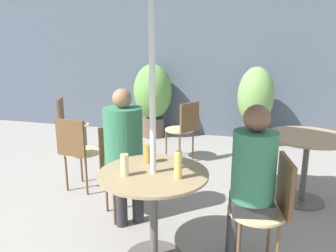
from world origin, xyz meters
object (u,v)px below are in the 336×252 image
at_px(bistro_chair_2, 77,148).
at_px(bistro_chair_4, 68,120).
at_px(bistro_chair_3, 184,126).
at_px(cafe_table_near, 154,194).
at_px(beer_glass_2, 149,154).
at_px(beer_glass_0, 125,165).
at_px(bistro_chair_1, 120,162).
at_px(cafe_table_far, 306,151).
at_px(bistro_chair_0, 270,202).
at_px(seated_person_1, 124,145).
at_px(beer_glass_1, 178,165).
at_px(seated_person_0, 252,174).
at_px(potted_plant_0, 153,95).
at_px(potted_plant_1, 255,103).

bearing_deg(bistro_chair_2, bistro_chair_4, -47.23).
height_order(bistro_chair_2, bistro_chair_3, same).
relative_size(cafe_table_near, beer_glass_2, 5.56).
bearing_deg(beer_glass_0, bistro_chair_2, 134.22).
distance_m(bistro_chair_1, bistro_chair_3, 1.61).
distance_m(cafe_table_far, beer_glass_2, 1.77).
distance_m(bistro_chair_0, seated_person_1, 1.36).
bearing_deg(bistro_chair_3, cafe_table_near, 37.78).
height_order(bistro_chair_3, beer_glass_1, beer_glass_1).
height_order(bistro_chair_0, bistro_chair_2, same).
xyz_separation_m(cafe_table_near, bistro_chair_2, (-1.19, 0.93, -0.03)).
bearing_deg(cafe_table_far, beer_glass_2, -138.44).
height_order(bistro_chair_3, seated_person_0, seated_person_0).
bearing_deg(seated_person_0, cafe_table_near, -90.00).
distance_m(bistro_chair_0, bistro_chair_4, 3.44).
bearing_deg(bistro_chair_4, bistro_chair_3, -108.91).
xyz_separation_m(cafe_table_far, seated_person_0, (-0.53, -1.22, 0.18)).
distance_m(cafe_table_far, beer_glass_1, 1.75).
xyz_separation_m(bistro_chair_1, bistro_chair_3, (0.28, 1.58, 0.00)).
height_order(bistro_chair_2, bistro_chair_4, same).
bearing_deg(bistro_chair_1, beer_glass_0, -104.13).
bearing_deg(beer_glass_2, bistro_chair_1, 134.49).
bearing_deg(potted_plant_0, beer_glass_2, -72.47).
bearing_deg(potted_plant_0, cafe_table_far, -40.71).
bearing_deg(beer_glass_0, beer_glass_1, 8.20).
distance_m(bistro_chair_2, seated_person_1, 0.86).
height_order(cafe_table_near, beer_glass_0, beer_glass_0).
height_order(bistro_chair_0, bistro_chair_1, same).
distance_m(beer_glass_1, beer_glass_2, 0.38).
distance_m(bistro_chair_3, seated_person_1, 1.72).
relative_size(bistro_chair_4, potted_plant_0, 0.66).
height_order(bistro_chair_3, seated_person_1, seated_person_1).
xyz_separation_m(bistro_chair_3, beer_glass_2, (0.17, -2.04, 0.28)).
bearing_deg(bistro_chair_2, seated_person_1, 158.52).
bearing_deg(seated_person_1, cafe_table_near, -90.00).
relative_size(cafe_table_far, potted_plant_1, 0.65).
distance_m(seated_person_0, potted_plant_1, 3.10).
distance_m(bistro_chair_1, beer_glass_1, 1.07).
relative_size(bistro_chair_1, beer_glass_1, 4.42).
distance_m(bistro_chair_0, potted_plant_0, 3.72).
xyz_separation_m(bistro_chair_2, bistro_chair_4, (-0.83, 1.15, 0.00)).
bearing_deg(potted_plant_1, seated_person_0, -89.51).
relative_size(bistro_chair_0, potted_plant_1, 0.66).
bearing_deg(bistro_chair_2, bistro_chair_0, 165.97).
bearing_deg(beer_glass_1, bistro_chair_3, 101.57).
relative_size(cafe_table_near, bistro_chair_2, 0.95).
relative_size(bistro_chair_0, bistro_chair_2, 1.00).
distance_m(beer_glass_0, potted_plant_0, 3.57).
distance_m(bistro_chair_2, potted_plant_1, 2.96).
distance_m(cafe_table_near, beer_glass_2, 0.32).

